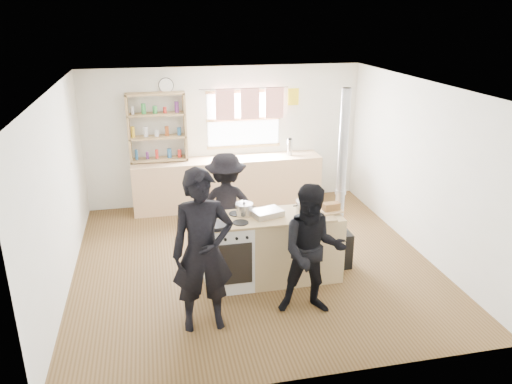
# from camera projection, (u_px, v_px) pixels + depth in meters

# --- Properties ---
(ground) EXTENTS (5.00, 5.00, 0.01)m
(ground) POSITION_uv_depth(u_px,v_px,m) (253.00, 261.00, 7.22)
(ground) COLOR brown
(ground) RESTS_ON ground
(back_counter) EXTENTS (3.40, 0.55, 0.90)m
(back_counter) POSITION_uv_depth(u_px,v_px,m) (228.00, 183.00, 9.10)
(back_counter) COLOR #D5AC80
(back_counter) RESTS_ON ground
(shelving_unit) EXTENTS (1.00, 0.28, 1.20)m
(shelving_unit) POSITION_uv_depth(u_px,v_px,m) (157.00, 127.00, 8.61)
(shelving_unit) COLOR tan
(shelving_unit) RESTS_ON back_counter
(thermos) EXTENTS (0.10, 0.10, 0.30)m
(thermos) POSITION_uv_depth(u_px,v_px,m) (290.00, 147.00, 9.12)
(thermos) COLOR silver
(thermos) RESTS_ON back_counter
(cooking_island) EXTENTS (1.97, 0.64, 0.93)m
(cooking_island) POSITION_uv_depth(u_px,v_px,m) (272.00, 248.00, 6.58)
(cooking_island) COLOR silver
(cooking_island) RESTS_ON ground
(skillet_greens) EXTENTS (0.39, 0.39, 0.05)m
(skillet_greens) POSITION_uv_depth(u_px,v_px,m) (217.00, 225.00, 6.06)
(skillet_greens) COLOR black
(skillet_greens) RESTS_ON cooking_island
(roast_tray) EXTENTS (0.44, 0.36, 0.08)m
(roast_tray) POSITION_uv_depth(u_px,v_px,m) (267.00, 213.00, 6.40)
(roast_tray) COLOR silver
(roast_tray) RESTS_ON cooking_island
(stockpot_stove) EXTENTS (0.23, 0.23, 0.18)m
(stockpot_stove) POSITION_uv_depth(u_px,v_px,m) (244.00, 209.00, 6.40)
(stockpot_stove) COLOR #B8B8BB
(stockpot_stove) RESTS_ON cooking_island
(stockpot_counter) EXTENTS (0.26, 0.26, 0.20)m
(stockpot_counter) POSITION_uv_depth(u_px,v_px,m) (306.00, 207.00, 6.46)
(stockpot_counter) COLOR #BABABC
(stockpot_counter) RESTS_ON cooking_island
(bread_board) EXTENTS (0.30, 0.24, 0.12)m
(bread_board) POSITION_uv_depth(u_px,v_px,m) (331.00, 208.00, 6.53)
(bread_board) COLOR tan
(bread_board) RESTS_ON cooking_island
(flue_heater) EXTENTS (0.35, 0.35, 2.50)m
(flue_heater) POSITION_uv_depth(u_px,v_px,m) (339.00, 223.00, 6.89)
(flue_heater) COLOR black
(flue_heater) RESTS_ON ground
(person_near_left) EXTENTS (0.69, 0.46, 1.88)m
(person_near_left) POSITION_uv_depth(u_px,v_px,m) (203.00, 252.00, 5.44)
(person_near_left) COLOR black
(person_near_left) RESTS_ON ground
(person_near_right) EXTENTS (0.88, 0.75, 1.60)m
(person_near_right) POSITION_uv_depth(u_px,v_px,m) (313.00, 251.00, 5.77)
(person_near_right) COLOR black
(person_near_right) RESTS_ON ground
(person_far) EXTENTS (1.07, 0.70, 1.55)m
(person_far) POSITION_uv_depth(u_px,v_px,m) (226.00, 205.00, 7.16)
(person_far) COLOR black
(person_far) RESTS_ON ground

